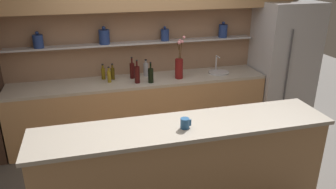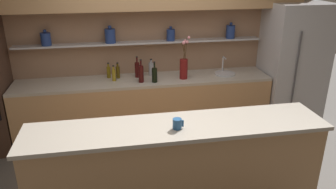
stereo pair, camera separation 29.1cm
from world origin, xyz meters
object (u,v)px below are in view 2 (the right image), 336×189
at_px(bottle_oil_0, 109,72).
at_px(sink_fixture, 225,73).
at_px(refrigerator, 292,68).
at_px(bottle_spirit_2, 151,69).
at_px(bottle_oil_4, 118,72).
at_px(bottle_wine_6, 137,69).
at_px(bottle_wine_3, 155,75).
at_px(coffee_mug, 177,124).
at_px(bottle_wine_5, 141,74).
at_px(bottle_oil_1, 114,75).
at_px(flower_vase, 184,66).

bearing_deg(bottle_oil_0, sink_fixture, -4.85).
height_order(refrigerator, bottle_spirit_2, refrigerator).
height_order(bottle_oil_0, bottle_oil_4, bottle_oil_4).
height_order(refrigerator, bottle_wine_6, refrigerator).
distance_m(refrigerator, bottle_spirit_2, 2.18).
bearing_deg(bottle_wine_6, bottle_oil_0, 172.50).
xyz_separation_m(bottle_oil_0, bottle_wine_3, (0.63, -0.31, 0.02)).
distance_m(refrigerator, coffee_mug, 2.79).
relative_size(bottle_wine_3, bottle_wine_6, 0.94).
bearing_deg(bottle_wine_5, bottle_oil_1, 161.42).
bearing_deg(bottle_oil_0, refrigerator, -3.98).
xyz_separation_m(bottle_wine_3, bottle_oil_4, (-0.50, 0.27, -0.01)).
distance_m(bottle_oil_4, bottle_wine_5, 0.40).
xyz_separation_m(refrigerator, bottle_wine_3, (-2.17, -0.12, 0.05)).
height_order(sink_fixture, bottle_wine_3, bottle_wine_3).
xyz_separation_m(sink_fixture, bottle_wine_3, (-1.09, -0.17, 0.09)).
bearing_deg(bottle_oil_1, bottle_wine_5, -18.58).
distance_m(refrigerator, bottle_oil_0, 2.80).
xyz_separation_m(flower_vase, coffee_mug, (-0.45, -1.70, -0.04)).
bearing_deg(bottle_oil_0, bottle_wine_5, -32.28).
distance_m(bottle_wine_3, bottle_oil_4, 0.57).
bearing_deg(sink_fixture, bottle_oil_1, -179.69).
relative_size(refrigerator, flower_vase, 3.18).
bearing_deg(bottle_spirit_2, bottle_oil_0, 179.37).
bearing_deg(sink_fixture, refrigerator, -2.59).
height_order(bottle_wine_5, coffee_mug, bottle_wine_5).
bearing_deg(bottle_oil_1, sink_fixture, 0.31).
relative_size(bottle_wine_3, coffee_mug, 2.82).
distance_m(bottle_spirit_2, bottle_oil_4, 0.49).
distance_m(bottle_oil_4, coffee_mug, 1.96).
height_order(refrigerator, coffee_mug, refrigerator).
bearing_deg(flower_vase, sink_fixture, 7.43).
relative_size(bottle_oil_0, bottle_wine_6, 0.72).
relative_size(flower_vase, bottle_wine_5, 1.86).
bearing_deg(refrigerator, coffee_mug, -141.41).
bearing_deg(bottle_oil_1, bottle_wine_6, 16.48).
distance_m(flower_vase, coffee_mug, 1.76).
height_order(bottle_oil_0, bottle_spirit_2, bottle_spirit_2).
bearing_deg(bottle_oil_4, refrigerator, -3.33).
height_order(flower_vase, bottle_oil_0, flower_vase).
xyz_separation_m(refrigerator, coffee_mug, (-2.18, -1.74, 0.09)).
xyz_separation_m(bottle_oil_4, bottle_wine_5, (0.31, -0.24, 0.03)).
relative_size(refrigerator, bottle_wine_3, 6.60).
bearing_deg(sink_fixture, bottle_wine_5, -173.96).
xyz_separation_m(bottle_oil_1, bottle_oil_4, (0.06, 0.12, 0.00)).
bearing_deg(bottle_oil_4, coffee_mug, -75.70).
height_order(refrigerator, bottle_oil_1, refrigerator).
bearing_deg(coffee_mug, bottle_wine_6, 96.14).
xyz_separation_m(refrigerator, bottle_oil_4, (-2.67, 0.16, 0.03)).
bearing_deg(refrigerator, bottle_wine_3, -176.86).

